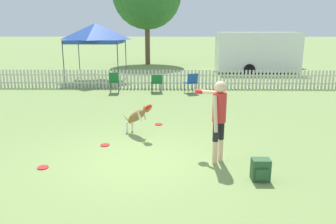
{
  "coord_description": "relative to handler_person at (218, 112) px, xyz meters",
  "views": [
    {
      "loc": [
        0.83,
        -6.47,
        2.74
      ],
      "look_at": [
        0.66,
        1.06,
        0.83
      ],
      "focal_mm": 35.0,
      "sensor_mm": 36.0,
      "label": 1
    }
  ],
  "objects": [
    {
      "name": "ground_plane",
      "position": [
        -1.72,
        -0.08,
        -1.09
      ],
      "size": [
        240.0,
        240.0,
        0.0
      ],
      "primitive_type": "plane",
      "color": "olive"
    },
    {
      "name": "handler_person",
      "position": [
        0.0,
        0.0,
        0.0
      ],
      "size": [
        0.67,
        1.09,
        1.73
      ],
      "rotation": [
        0.0,
        0.0,
        0.81
      ],
      "color": "beige",
      "rests_on": "ground_plane"
    },
    {
      "name": "leaping_dog",
      "position": [
        -1.87,
        1.77,
        -0.57
      ],
      "size": [
        0.93,
        0.89,
        0.91
      ],
      "rotation": [
        0.0,
        0.0,
        -2.33
      ],
      "color": "olive",
      "rests_on": "ground_plane"
    },
    {
      "name": "frisbee_near_handler",
      "position": [
        -2.58,
        0.91,
        -1.08
      ],
      "size": [
        0.22,
        0.22,
        0.02
      ],
      "color": "red",
      "rests_on": "ground_plane"
    },
    {
      "name": "frisbee_near_dog",
      "position": [
        -1.37,
        2.72,
        -1.08
      ],
      "size": [
        0.22,
        0.22,
        0.02
      ],
      "color": "red",
      "rests_on": "ground_plane"
    },
    {
      "name": "frisbee_midfield",
      "position": [
        -3.56,
        -0.44,
        -1.08
      ],
      "size": [
        0.22,
        0.22,
        0.02
      ],
      "color": "red",
      "rests_on": "ground_plane"
    },
    {
      "name": "backpack_on_grass",
      "position": [
        0.71,
        -0.89,
        -0.89
      ],
      "size": [
        0.33,
        0.28,
        0.42
      ],
      "color": "#2D5633",
      "rests_on": "ground_plane"
    },
    {
      "name": "picket_fence",
      "position": [
        -1.72,
        8.79,
        -0.65
      ],
      "size": [
        24.37,
        0.04,
        0.89
      ],
      "color": "beige",
      "rests_on": "ground_plane"
    },
    {
      "name": "folding_chair_blue_left",
      "position": [
        -3.56,
        7.61,
        -0.53
      ],
      "size": [
        0.47,
        0.49,
        0.93
      ],
      "rotation": [
        0.0,
        0.0,
        3.25
      ],
      "color": "#333338",
      "rests_on": "ground_plane"
    },
    {
      "name": "folding_chair_center",
      "position": [
        -1.72,
        7.86,
        -0.61
      ],
      "size": [
        0.57,
        0.58,
        0.81
      ],
      "rotation": [
        0.0,
        0.0,
        3.3
      ],
      "color": "#333338",
      "rests_on": "ground_plane"
    },
    {
      "name": "folding_chair_green_right",
      "position": [
        -0.18,
        7.67,
        -0.56
      ],
      "size": [
        0.64,
        0.65,
        0.88
      ],
      "rotation": [
        0.0,
        0.0,
        3.53
      ],
      "color": "#333338",
      "rests_on": "ground_plane"
    },
    {
      "name": "canopy_tent_main",
      "position": [
        -5.12,
        11.16,
        1.43
      ],
      "size": [
        2.77,
        2.77,
        3.05
      ],
      "color": "#333338",
      "rests_on": "ground_plane"
    },
    {
      "name": "equipment_trailer",
      "position": [
        4.29,
        14.65,
        0.25
      ],
      "size": [
        5.89,
        2.28,
        2.56
      ],
      "rotation": [
        0.0,
        0.0,
        -0.01
      ],
      "color": "white",
      "rests_on": "ground_plane"
    }
  ]
}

